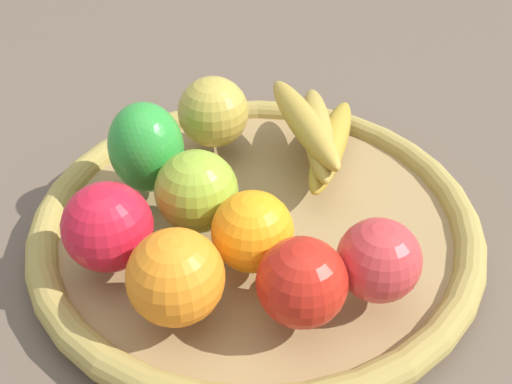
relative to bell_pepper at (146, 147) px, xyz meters
The scene contains 11 objects.
ground_plane 0.14m from the bell_pepper, 131.08° to the right, with size 2.40×2.40×0.00m, color brown.
basket 0.13m from the bell_pepper, 131.08° to the right, with size 0.43×0.43×0.03m.
bell_pepper is the anchor object (origin of this frame).
apple_3 0.08m from the bell_pepper, 160.65° to the right, with size 0.08×0.08×0.08m, color #8BAA2E.
banana_bunch 0.18m from the bell_pepper, 95.34° to the right, with size 0.18×0.13×0.06m.
orange_1 0.17m from the bell_pepper, behind, with size 0.08×0.08×0.08m, color orange.
apple_0 0.11m from the bell_pepper, 148.96° to the left, with size 0.08×0.08×0.08m, color red.
apple_4 0.22m from the bell_pepper, 161.56° to the right, with size 0.07×0.07×0.07m, color red.
apple_2 0.10m from the bell_pepper, 59.30° to the right, with size 0.08×0.08×0.08m, color #B49B3C.
orange_0 0.15m from the bell_pepper, 158.27° to the right, with size 0.07×0.07×0.07m, color orange.
apple_1 0.25m from the bell_pepper, 146.67° to the right, with size 0.07×0.07×0.07m, color #C63436.
Camera 1 is at (-0.41, 0.16, 0.41)m, focal length 42.37 mm.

